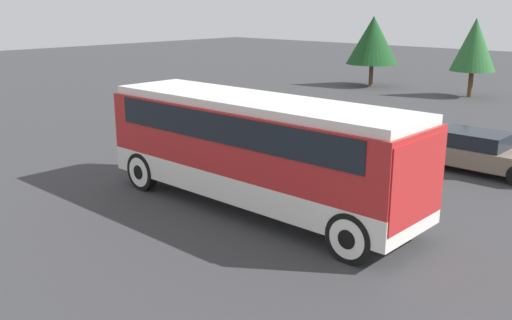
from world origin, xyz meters
name	(u,v)px	position (x,y,z in m)	size (l,w,h in m)	color
ground_plane	(256,208)	(0.00, 0.00, 0.00)	(120.00, 120.00, 0.00)	#38383A
tour_bus	(259,143)	(0.10, 0.00, 1.85)	(9.49, 2.56, 3.06)	silver
parked_car_near	(286,137)	(-2.97, 4.83, 0.72)	(4.72, 1.92, 1.45)	silver
parked_car_mid	(476,151)	(2.95, 7.71, 0.68)	(4.22, 1.87, 1.34)	#7A6B5B
tree_left	(474,45)	(-3.75, 23.18, 3.12)	(2.62, 2.62, 4.69)	brown
tree_center	(373,40)	(-10.72, 23.24, 3.10)	(3.48, 3.48, 4.69)	brown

